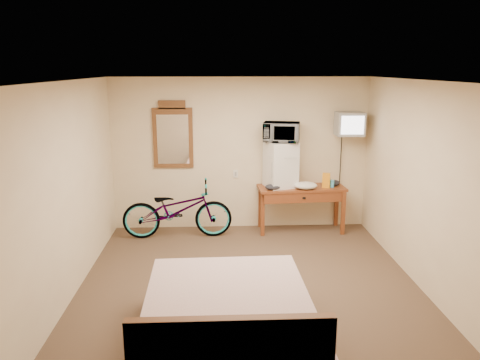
% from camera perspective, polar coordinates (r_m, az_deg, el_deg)
% --- Properties ---
extents(room, '(4.60, 4.64, 2.50)m').
position_cam_1_polar(room, '(5.48, 1.21, -1.18)').
color(room, '#462E23').
rests_on(room, ground).
extents(desk, '(1.43, 0.63, 0.75)m').
position_cam_1_polar(desk, '(7.68, 7.52, -1.72)').
color(desk, brown).
rests_on(desk, floor).
extents(mini_fridge, '(0.56, 0.55, 0.74)m').
position_cam_1_polar(mini_fridge, '(7.57, 4.98, 1.90)').
color(mini_fridge, silver).
rests_on(mini_fridge, desk).
extents(microwave, '(0.63, 0.49, 0.31)m').
position_cam_1_polar(microwave, '(7.48, 5.07, 5.84)').
color(microwave, silver).
rests_on(microwave, mini_fridge).
extents(snack_bag, '(0.13, 0.10, 0.24)m').
position_cam_1_polar(snack_bag, '(7.66, 10.46, -0.05)').
color(snack_bag, orange).
rests_on(snack_bag, desk).
extents(blue_cup, '(0.07, 0.07, 0.12)m').
position_cam_1_polar(blue_cup, '(7.71, 11.16, -0.45)').
color(blue_cup, '#43AFE4').
rests_on(blue_cup, desk).
extents(cloth_cream, '(0.37, 0.28, 0.11)m').
position_cam_1_polar(cloth_cream, '(7.53, 8.02, -0.67)').
color(cloth_cream, beige).
rests_on(cloth_cream, desk).
extents(cloth_dark_a, '(0.25, 0.18, 0.09)m').
position_cam_1_polar(cloth_dark_a, '(7.43, 4.02, -0.85)').
color(cloth_dark_a, black).
rests_on(cloth_dark_a, desk).
extents(cloth_dark_b, '(0.21, 0.17, 0.10)m').
position_cam_1_polar(cloth_dark_b, '(7.82, 11.33, -0.34)').
color(cloth_dark_b, black).
rests_on(cloth_dark_b, desk).
extents(crt_television, '(0.43, 0.56, 0.37)m').
position_cam_1_polar(crt_television, '(7.65, 13.20, 6.68)').
color(crt_television, black).
rests_on(crt_television, room).
extents(wall_mirror, '(0.64, 0.04, 1.09)m').
position_cam_1_polar(wall_mirror, '(7.67, -8.18, 5.38)').
color(wall_mirror, brown).
rests_on(wall_mirror, room).
extents(bicycle, '(1.74, 0.67, 0.90)m').
position_cam_1_polar(bicycle, '(7.47, -7.65, -3.62)').
color(bicycle, black).
rests_on(bicycle, floor).
extents(bed, '(1.61, 2.11, 0.90)m').
position_cam_1_polar(bed, '(4.57, -1.42, -17.44)').
color(bed, brown).
rests_on(bed, floor).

